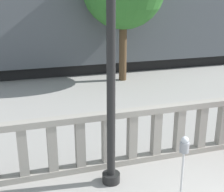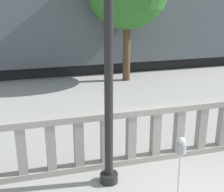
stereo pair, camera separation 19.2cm
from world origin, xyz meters
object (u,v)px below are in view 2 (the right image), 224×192
object	(u,v)px
train_near	(81,30)
parking_meter	(181,151)
lamppost	(109,46)
train_far	(96,11)

from	to	relation	value
train_near	parking_meter	bearing A→B (deg)	-91.56
lamppost	train_near	distance (m)	10.27
lamppost	parking_meter	world-z (taller)	lamppost
train_near	train_far	distance (m)	17.33
parking_meter	train_far	world-z (taller)	train_far
lamppost	parking_meter	bearing A→B (deg)	-44.63
lamppost	parking_meter	xyz separation A→B (m)	(1.06, -1.04, -1.76)
parking_meter	train_near	distance (m)	11.24
lamppost	train_far	xyz separation A→B (m)	(5.97, 26.86, -0.88)
train_near	train_far	xyz separation A→B (m)	(4.62, 16.70, -0.06)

